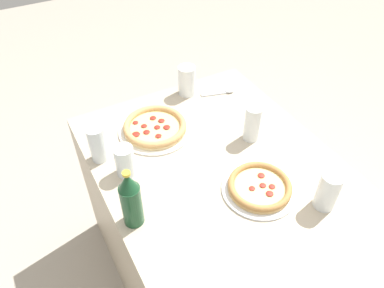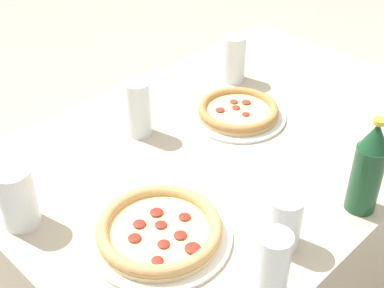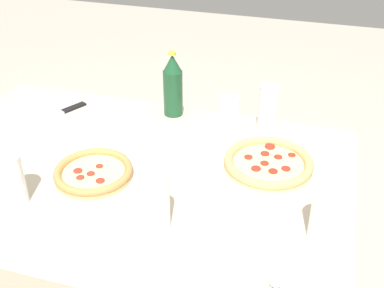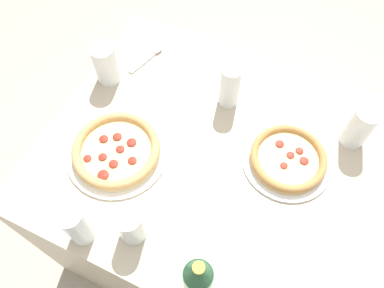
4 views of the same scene
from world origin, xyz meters
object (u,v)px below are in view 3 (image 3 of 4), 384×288
at_px(glass_water, 327,217).
at_px(pizza_salami, 94,174).
at_px(beer_bottle, 173,85).
at_px(knife, 60,113).
at_px(spoon, 282,272).
at_px(glass_cola, 229,115).
at_px(glass_mango_juice, 11,182).
at_px(glass_lemonade, 268,109).
at_px(pizza_veggie, 268,164).
at_px(glass_red_wine, 157,204).

bearing_deg(glass_water, pizza_salami, 175.24).
xyz_separation_m(beer_bottle, knife, (-0.39, -0.12, -0.11)).
relative_size(beer_bottle, knife, 1.07).
xyz_separation_m(knife, spoon, (0.86, -0.52, 0.00)).
bearing_deg(glass_cola, beer_bottle, 165.33).
distance_m(glass_mango_juice, glass_cola, 0.71).
height_order(pizza_salami, beer_bottle, beer_bottle).
height_order(glass_cola, knife, glass_cola).
bearing_deg(glass_lemonade, spoon, -77.48).
xyz_separation_m(pizza_veggie, glass_lemonade, (-0.05, 0.25, 0.05)).
height_order(glass_water, beer_bottle, beer_bottle).
xyz_separation_m(pizza_veggie, glass_cola, (-0.17, 0.19, 0.04)).
bearing_deg(beer_bottle, glass_mango_juice, -112.72).
relative_size(pizza_salami, knife, 1.23).
xyz_separation_m(glass_red_wine, glass_cola, (0.06, 0.52, -0.01)).
bearing_deg(pizza_veggie, knife, 170.55).
distance_m(glass_water, beer_bottle, 0.74).
bearing_deg(glass_red_wine, beer_bottle, 104.93).
height_order(pizza_veggie, glass_water, glass_water).
height_order(glass_cola, spoon, glass_cola).
distance_m(glass_cola, beer_bottle, 0.23).
xyz_separation_m(glass_red_wine, beer_bottle, (-0.15, 0.57, 0.04)).
bearing_deg(pizza_salami, glass_mango_juice, -134.98).
xyz_separation_m(pizza_veggie, beer_bottle, (-0.38, 0.25, 0.09)).
bearing_deg(glass_red_wine, pizza_salami, 151.19).
bearing_deg(spoon, glass_red_wine, 168.13).
distance_m(pizza_veggie, glass_water, 0.31).
bearing_deg(glass_water, glass_red_wine, -168.64).
bearing_deg(pizza_veggie, glass_cola, 130.80).
bearing_deg(pizza_salami, glass_water, -4.76).
xyz_separation_m(glass_water, glass_lemonade, (-0.22, 0.50, 0.00)).
xyz_separation_m(pizza_salami, glass_cola, (0.31, 0.38, 0.04)).
distance_m(glass_lemonade, beer_bottle, 0.34).
height_order(glass_red_wine, glass_cola, glass_red_wine).
xyz_separation_m(glass_water, spoon, (-0.08, -0.15, -0.06)).
xyz_separation_m(glass_mango_juice, glass_cola, (0.46, 0.54, -0.01)).
bearing_deg(beer_bottle, spoon, -53.39).
bearing_deg(glass_cola, knife, -173.92).
xyz_separation_m(glass_red_wine, spoon, (0.32, -0.07, -0.07)).
distance_m(pizza_salami, glass_mango_juice, 0.23).
height_order(glass_lemonade, beer_bottle, beer_bottle).
relative_size(pizza_veggie, knife, 1.41).
xyz_separation_m(beer_bottle, spoon, (0.48, -0.64, -0.10)).
height_order(glass_mango_juice, glass_lemonade, glass_lemonade).
bearing_deg(spoon, glass_cola, 114.18).
height_order(pizza_salami, glass_mango_juice, glass_mango_juice).
bearing_deg(glass_mango_juice, glass_lemonade, 45.91).
distance_m(glass_water, spoon, 0.18).
bearing_deg(glass_red_wine, glass_cola, 83.30).
bearing_deg(glass_mango_juice, glass_cola, 49.34).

